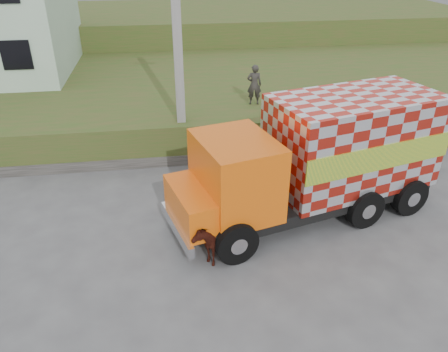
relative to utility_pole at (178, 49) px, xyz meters
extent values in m
plane|color=#474749|center=(1.00, -4.60, -4.08)|extent=(120.00, 120.00, 0.00)
cube|color=#2F511B|center=(1.00, 5.40, -3.33)|extent=(40.00, 12.00, 1.50)
cube|color=#2F511B|center=(1.00, 17.40, -2.58)|extent=(40.00, 12.00, 3.00)
cube|color=#595651|center=(-1.00, -0.40, -3.88)|extent=(16.00, 0.50, 0.40)
cube|color=gray|center=(0.00, 0.00, -0.08)|extent=(0.30, 0.30, 8.00)
cube|color=black|center=(3.56, -4.29, -3.40)|extent=(7.38, 4.00, 0.36)
cube|color=#DE570B|center=(1.16, -4.93, -2.27)|extent=(2.41, 2.77, 2.07)
cube|color=#DE570B|center=(0.01, -5.23, -2.89)|extent=(1.55, 2.36, 0.93)
cube|color=silver|center=(4.76, -3.98, -1.90)|extent=(5.23, 3.61, 2.69)
cube|color=yellow|center=(5.08, -5.20, -1.90)|extent=(4.61, 1.26, 0.72)
cube|color=yellow|center=(4.44, -2.76, -1.90)|extent=(4.61, 1.26, 0.72)
cube|color=silver|center=(-0.49, -5.36, -3.51)|extent=(0.76, 2.34, 0.31)
cylinder|color=black|center=(0.96, -6.21, -3.51)|extent=(1.19, 0.64, 1.14)
cylinder|color=black|center=(0.36, -3.91, -3.51)|extent=(1.19, 0.64, 1.14)
cylinder|color=black|center=(4.86, -5.18, -3.51)|extent=(1.19, 0.64, 1.14)
cylinder|color=black|center=(4.25, -2.88, -3.51)|extent=(1.19, 0.64, 1.14)
cylinder|color=black|center=(6.46, -4.76, -3.51)|extent=(1.19, 0.64, 1.14)
cylinder|color=black|center=(5.85, -2.46, -3.51)|extent=(1.19, 0.64, 1.14)
imported|color=black|center=(0.31, -5.85, -3.46)|extent=(1.00, 1.57, 1.22)
imported|color=#2A2825|center=(2.99, 1.47, -1.78)|extent=(0.62, 0.45, 1.58)
camera|label=1|loc=(-0.64, -14.96, 3.26)|focal=35.00mm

